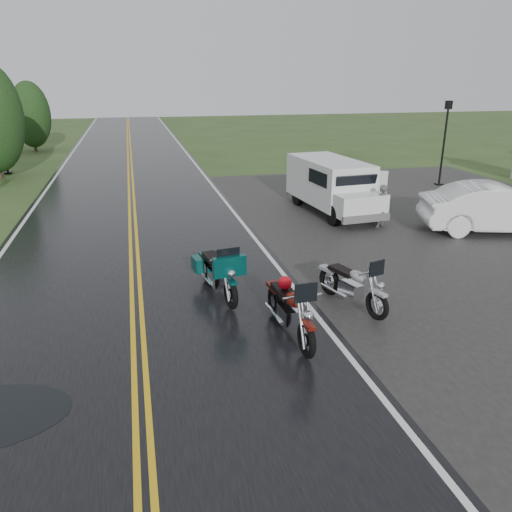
{
  "coord_description": "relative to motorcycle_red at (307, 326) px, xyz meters",
  "views": [
    {
      "loc": [
        0.18,
        -8.64,
        4.94
      ],
      "look_at": [
        2.8,
        2.0,
        1.0
      ],
      "focal_mm": 35.0,
      "sensor_mm": 36.0,
      "label": 1
    }
  ],
  "objects": [
    {
      "name": "motorcycle_silver",
      "position": [
        1.95,
        1.07,
        -0.06
      ],
      "size": [
        1.41,
        2.32,
        1.29
      ],
      "primitive_type": null,
      "rotation": [
        0.0,
        0.0,
        0.3
      ],
      "color": "#9E9FA5",
      "rests_on": "ground"
    },
    {
      "name": "motorcycle_red",
      "position": [
        0.0,
        0.0,
        0.0
      ],
      "size": [
        0.99,
        2.43,
        1.41
      ],
      "primitive_type": null,
      "rotation": [
        0.0,
        0.0,
        0.05
      ],
      "color": "#5D110A",
      "rests_on": "ground"
    },
    {
      "name": "sedan_white",
      "position": [
        8.82,
        6.1,
        0.1
      ],
      "size": [
        5.18,
        2.99,
        1.61
      ],
      "primitive_type": "imported",
      "rotation": [
        0.0,
        0.0,
        1.29
      ],
      "color": "silver",
      "rests_on": "ground"
    },
    {
      "name": "motorcycle_teal",
      "position": [
        -0.95,
        2.34,
        -0.01
      ],
      "size": [
        1.22,
        2.47,
        1.4
      ],
      "primitive_type": null,
      "rotation": [
        0.0,
        0.0,
        0.16
      ],
      "color": "#053A38",
      "rests_on": "ground"
    },
    {
      "name": "lamp_post_far_left",
      "position": [
        -9.42,
        21.69,
        1.59
      ],
      "size": [
        0.39,
        0.39,
        4.59
      ],
      "primitive_type": null,
      "color": "black",
      "rests_on": "ground"
    },
    {
      "name": "lamp_post_far_right",
      "position": [
        11.47,
        13.44,
        1.28
      ],
      "size": [
        0.34,
        0.34,
        3.97
      ],
      "primitive_type": null,
      "color": "black",
      "rests_on": "ground"
    },
    {
      "name": "ground",
      "position": [
        -3.0,
        1.04,
        -0.71
      ],
      "size": [
        120.0,
        120.0,
        0.0
      ],
      "primitive_type": "plane",
      "color": "#2D471E",
      "rests_on": "ground"
    },
    {
      "name": "tree_left_far",
      "position": [
        -9.37,
        30.55,
        1.32
      ],
      "size": [
        2.63,
        2.63,
        4.04
      ],
      "primitive_type": null,
      "color": "#1E3D19",
      "rests_on": "ground"
    },
    {
      "name": "parking_pad",
      "position": [
        8.0,
        6.04,
        -0.69
      ],
      "size": [
        14.0,
        24.0,
        0.03
      ],
      "primitive_type": "cube",
      "color": "black",
      "rests_on": "ground"
    },
    {
      "name": "person_at_van",
      "position": [
        5.33,
        7.57,
        0.03
      ],
      "size": [
        0.64,
        0.59,
        1.48
      ],
      "primitive_type": "imported",
      "rotation": [
        0.0,
        0.0,
        3.73
      ],
      "color": "#46464B",
      "rests_on": "ground"
    },
    {
      "name": "road",
      "position": [
        -3.0,
        11.04,
        -0.69
      ],
      "size": [
        8.0,
        100.0,
        0.04
      ],
      "primitive_type": "cube",
      "color": "black",
      "rests_on": "ground"
    },
    {
      "name": "van_white",
      "position": [
        3.86,
        8.13,
        0.31
      ],
      "size": [
        2.39,
        5.33,
        2.03
      ],
      "primitive_type": null,
      "rotation": [
        0.0,
        0.0,
        0.09
      ],
      "color": "silver",
      "rests_on": "ground"
    }
  ]
}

